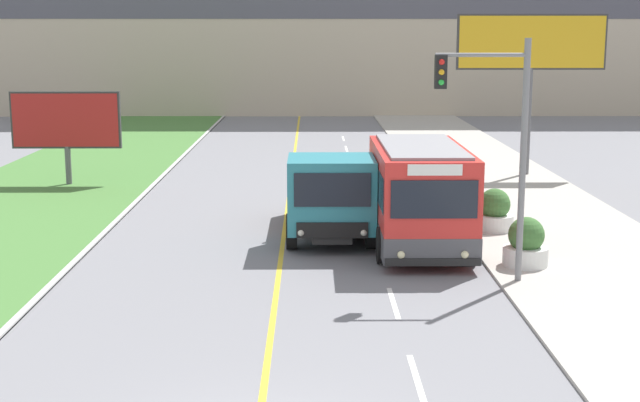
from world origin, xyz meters
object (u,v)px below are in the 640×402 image
(city_bus, at_px, (420,196))
(planter_round_second, at_px, (494,212))
(dump_truck, at_px, (331,198))
(traffic_light_mast, at_px, (498,130))
(planter_round_near, at_px, (526,244))
(billboard_large, at_px, (531,48))
(billboard_small, at_px, (66,122))

(city_bus, bearing_deg, planter_round_second, 38.45)
(dump_truck, xyz_separation_m, planter_round_second, (5.13, 1.11, -0.67))
(traffic_light_mast, distance_m, planter_round_near, 3.68)
(traffic_light_mast, xyz_separation_m, planter_round_near, (1.16, 1.44, -3.19))
(planter_round_near, bearing_deg, billboard_large, 76.51)
(dump_truck, bearing_deg, city_bus, -20.72)
(dump_truck, distance_m, planter_round_near, 6.05)
(city_bus, relative_size, planter_round_near, 4.68)
(city_bus, relative_size, billboard_large, 0.88)
(city_bus, distance_m, traffic_light_mast, 4.56)
(dump_truck, distance_m, traffic_light_mast, 6.58)
(dump_truck, relative_size, planter_round_second, 4.83)
(traffic_light_mast, relative_size, billboard_large, 0.87)
(city_bus, xyz_separation_m, planter_round_second, (2.60, 2.06, -0.88))
(traffic_light_mast, relative_size, billboard_small, 1.36)
(planter_round_second, bearing_deg, traffic_light_mast, -101.74)
(dump_truck, height_order, traffic_light_mast, traffic_light_mast)
(city_bus, bearing_deg, billboard_large, 64.54)
(billboard_large, distance_m, planter_round_second, 12.62)
(billboard_small, distance_m, planter_round_second, 18.16)
(billboard_large, bearing_deg, traffic_light_mast, -106.08)
(billboard_large, bearing_deg, planter_round_near, -103.49)
(billboard_small, bearing_deg, planter_round_second, -29.89)
(billboard_large, bearing_deg, billboard_small, -173.88)
(city_bus, height_order, billboard_large, billboard_large)
(dump_truck, relative_size, planter_round_near, 4.84)
(dump_truck, relative_size, traffic_light_mast, 1.05)
(billboard_large, xyz_separation_m, planter_round_near, (-3.69, -15.37, -4.84))
(traffic_light_mast, relative_size, planter_round_second, 4.60)
(planter_round_near, relative_size, planter_round_second, 1.00)
(dump_truck, distance_m, planter_round_second, 5.29)
(traffic_light_mast, distance_m, planter_round_second, 6.67)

